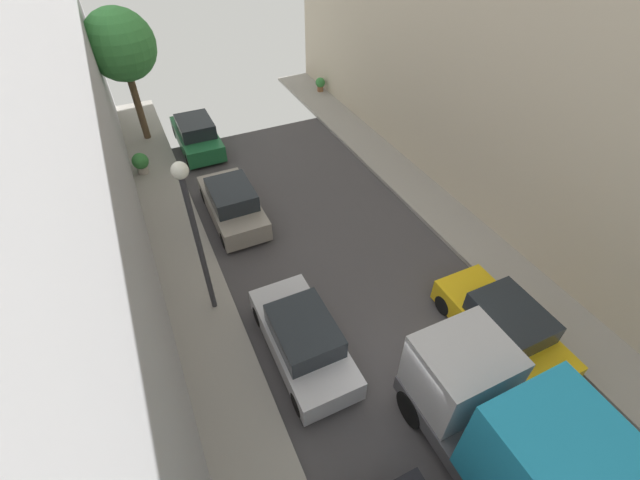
{
  "coord_description": "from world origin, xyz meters",
  "views": [
    {
      "loc": [
        -5.23,
        -4.13,
        10.72
      ],
      "look_at": [
        -0.4,
        6.16,
        0.5
      ],
      "focal_mm": 23.79,
      "sensor_mm": 36.0,
      "label": 1
    }
  ],
  "objects_px": {
    "parked_car_left_3": "(232,204)",
    "parked_car_left_4": "(197,135)",
    "parked_car_right_2": "(503,326)",
    "street_tree_0": "(120,46)",
    "lamp_post": "(193,221)",
    "potted_plant_0": "(320,84)",
    "parked_car_left_2": "(303,339)",
    "potted_plant_2": "(141,162)"
  },
  "relations": [
    {
      "from": "parked_car_left_3",
      "to": "parked_car_left_4",
      "type": "distance_m",
      "value": 6.11
    },
    {
      "from": "parked_car_left_4",
      "to": "parked_car_right_2",
      "type": "xyz_separation_m",
      "value": [
        5.4,
        -15.08,
        0.0
      ]
    },
    {
      "from": "street_tree_0",
      "to": "lamp_post",
      "type": "distance_m",
      "value": 12.31
    },
    {
      "from": "potted_plant_0",
      "to": "parked_car_left_3",
      "type": "bearing_deg",
      "value": -130.87
    },
    {
      "from": "parked_car_right_2",
      "to": "lamp_post",
      "type": "height_order",
      "value": "lamp_post"
    },
    {
      "from": "parked_car_right_2",
      "to": "street_tree_0",
      "type": "distance_m",
      "value": 19.06
    },
    {
      "from": "parked_car_left_2",
      "to": "lamp_post",
      "type": "xyz_separation_m",
      "value": [
        -1.9,
        2.73,
        2.91
      ]
    },
    {
      "from": "potted_plant_2",
      "to": "street_tree_0",
      "type": "bearing_deg",
      "value": 78.84
    },
    {
      "from": "lamp_post",
      "to": "parked_car_left_3",
      "type": "bearing_deg",
      "value": 65.61
    },
    {
      "from": "parked_car_left_3",
      "to": "street_tree_0",
      "type": "distance_m",
      "value": 9.23
    },
    {
      "from": "parked_car_left_4",
      "to": "lamp_post",
      "type": "distance_m",
      "value": 10.87
    },
    {
      "from": "parked_car_left_4",
      "to": "potted_plant_0",
      "type": "xyz_separation_m",
      "value": [
        8.3,
        3.49,
        -0.11
      ]
    },
    {
      "from": "lamp_post",
      "to": "potted_plant_0",
      "type": "bearing_deg",
      "value": 53.49
    },
    {
      "from": "parked_car_right_2",
      "to": "potted_plant_2",
      "type": "bearing_deg",
      "value": 120.92
    },
    {
      "from": "parked_car_right_2",
      "to": "parked_car_left_3",
      "type": "bearing_deg",
      "value": 121.05
    },
    {
      "from": "street_tree_0",
      "to": "potted_plant_2",
      "type": "distance_m",
      "value": 5.19
    },
    {
      "from": "parked_car_left_2",
      "to": "potted_plant_0",
      "type": "relative_size",
      "value": 5.17
    },
    {
      "from": "street_tree_0",
      "to": "potted_plant_0",
      "type": "height_order",
      "value": "street_tree_0"
    },
    {
      "from": "parked_car_left_3",
      "to": "parked_car_left_4",
      "type": "bearing_deg",
      "value": 90.0
    },
    {
      "from": "parked_car_left_3",
      "to": "lamp_post",
      "type": "bearing_deg",
      "value": -114.39
    },
    {
      "from": "parked_car_left_2",
      "to": "parked_car_right_2",
      "type": "bearing_deg",
      "value": -20.76
    },
    {
      "from": "parked_car_left_4",
      "to": "parked_car_right_2",
      "type": "bearing_deg",
      "value": -70.29
    },
    {
      "from": "potted_plant_2",
      "to": "lamp_post",
      "type": "xyz_separation_m",
      "value": [
        0.93,
        -8.95,
        2.96
      ]
    },
    {
      "from": "parked_car_left_4",
      "to": "street_tree_0",
      "type": "bearing_deg",
      "value": 137.73
    },
    {
      "from": "parked_car_left_4",
      "to": "potted_plant_2",
      "type": "relative_size",
      "value": 4.41
    },
    {
      "from": "parked_car_left_3",
      "to": "parked_car_right_2",
      "type": "xyz_separation_m",
      "value": [
        5.4,
        -8.97,
        0.0
      ]
    },
    {
      "from": "parked_car_right_2",
      "to": "street_tree_0",
      "type": "relative_size",
      "value": 0.7
    },
    {
      "from": "parked_car_left_2",
      "to": "potted_plant_2",
      "type": "xyz_separation_m",
      "value": [
        -2.83,
        11.69,
        -0.04
      ]
    },
    {
      "from": "parked_car_left_2",
      "to": "potted_plant_0",
      "type": "height_order",
      "value": "parked_car_left_2"
    },
    {
      "from": "parked_car_left_2",
      "to": "lamp_post",
      "type": "bearing_deg",
      "value": 124.81
    },
    {
      "from": "parked_car_left_4",
      "to": "potted_plant_0",
      "type": "height_order",
      "value": "parked_car_left_4"
    },
    {
      "from": "parked_car_left_4",
      "to": "parked_car_left_3",
      "type": "bearing_deg",
      "value": -90.0
    },
    {
      "from": "parked_car_left_2",
      "to": "parked_car_left_3",
      "type": "distance_m",
      "value": 6.92
    },
    {
      "from": "parked_car_right_2",
      "to": "lamp_post",
      "type": "xyz_separation_m",
      "value": [
        -7.3,
        4.78,
        2.91
      ]
    },
    {
      "from": "street_tree_0",
      "to": "lamp_post",
      "type": "relative_size",
      "value": 1.15
    },
    {
      "from": "parked_car_left_2",
      "to": "parked_car_left_3",
      "type": "xyz_separation_m",
      "value": [
        0.0,
        6.92,
        0.0
      ]
    },
    {
      "from": "parked_car_left_2",
      "to": "lamp_post",
      "type": "height_order",
      "value": "lamp_post"
    },
    {
      "from": "potted_plant_0",
      "to": "lamp_post",
      "type": "height_order",
      "value": "lamp_post"
    },
    {
      "from": "parked_car_left_2",
      "to": "parked_car_right_2",
      "type": "height_order",
      "value": "same"
    },
    {
      "from": "parked_car_left_3",
      "to": "lamp_post",
      "type": "height_order",
      "value": "lamp_post"
    },
    {
      "from": "parked_car_left_4",
      "to": "street_tree_0",
      "type": "relative_size",
      "value": 0.7
    },
    {
      "from": "parked_car_left_3",
      "to": "parked_car_left_4",
      "type": "relative_size",
      "value": 1.0
    }
  ]
}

